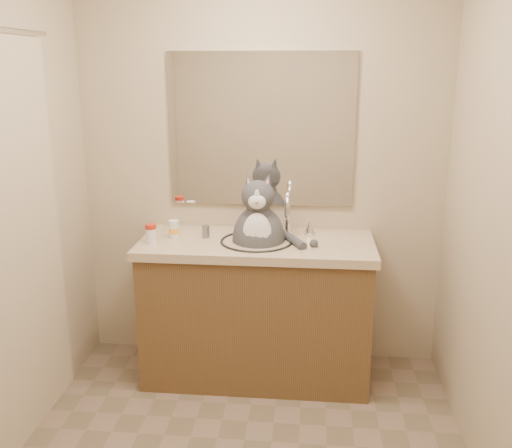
{
  "coord_description": "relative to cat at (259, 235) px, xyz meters",
  "views": [
    {
      "loc": [
        0.3,
        -2.14,
        1.82
      ],
      "look_at": [
        0.03,
        0.65,
        1.04
      ],
      "focal_mm": 40.0,
      "sensor_mm": 36.0,
      "label": 1
    }
  ],
  "objects": [
    {
      "name": "room",
      "position": [
        -0.01,
        -0.96,
        0.31
      ],
      "size": [
        2.22,
        2.52,
        2.42
      ],
      "color": "#826B5A",
      "rests_on": "ground"
    },
    {
      "name": "vanity",
      "position": [
        -0.01,
        0.0,
        -0.44
      ],
      "size": [
        1.34,
        0.59,
        1.12
      ],
      "color": "brown",
      "rests_on": "ground"
    },
    {
      "name": "mirror",
      "position": [
        -0.01,
        0.27,
        0.56
      ],
      "size": [
        1.1,
        0.02,
        0.9
      ],
      "primitive_type": "cube",
      "color": "white",
      "rests_on": "room"
    },
    {
      "name": "cat",
      "position": [
        0.0,
        0.0,
        0.0
      ],
      "size": [
        0.43,
        0.34,
        0.61
      ],
      "rotation": [
        0.0,
        0.0,
        0.02
      ],
      "color": "#444449",
      "rests_on": "vanity"
    },
    {
      "name": "pill_bottle_redcap",
      "position": [
        -0.6,
        -0.1,
        0.02
      ],
      "size": [
        0.07,
        0.07,
        0.11
      ],
      "rotation": [
        0.0,
        0.0,
        0.18
      ],
      "color": "white",
      "rests_on": "vanity"
    },
    {
      "name": "pill_bottle_orange",
      "position": [
        -0.5,
        0.02,
        0.01
      ],
      "size": [
        0.07,
        0.07,
        0.1
      ],
      "rotation": [
        0.0,
        0.0,
        -0.16
      ],
      "color": "white",
      "rests_on": "vanity"
    },
    {
      "name": "grey_canister",
      "position": [
        -0.31,
        0.04,
        -0.0
      ],
      "size": [
        0.05,
        0.05,
        0.07
      ],
      "rotation": [
        0.0,
        0.0,
        0.16
      ],
      "color": "slate",
      "rests_on": "vanity"
    }
  ]
}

